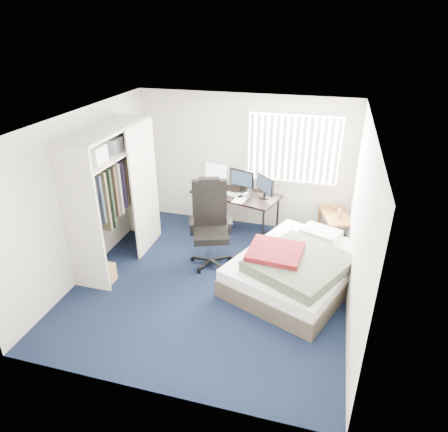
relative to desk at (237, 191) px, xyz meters
name	(u,v)px	position (x,y,z in m)	size (l,w,h in m)	color
ground	(212,282)	(0.04, -1.75, -0.80)	(4.20, 4.20, 0.00)	black
room_shell	(210,192)	(0.04, -1.75, 0.71)	(4.20, 4.20, 4.20)	silver
window_assembly	(293,149)	(0.94, 0.29, 0.80)	(1.72, 0.09, 1.32)	white
closet	(113,184)	(-1.63, -1.49, 0.55)	(0.64, 1.84, 2.22)	beige
desk	(237,191)	(0.00, 0.00, 0.00)	(1.70, 1.13, 1.23)	black
office_chair	(210,232)	(-0.15, -1.17, -0.25)	(0.85, 0.85, 1.42)	black
footstool	(224,221)	(-0.23, -0.05, -0.62)	(0.32, 0.28, 0.24)	white
nightstand	(335,217)	(1.79, -0.02, -0.28)	(0.65, 0.93, 0.76)	brown
bed	(297,268)	(1.29, -1.44, -0.51)	(2.23, 2.51, 0.68)	#443A31
pine_box	(101,274)	(-1.61, -2.19, -0.65)	(0.39, 0.29, 0.29)	tan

